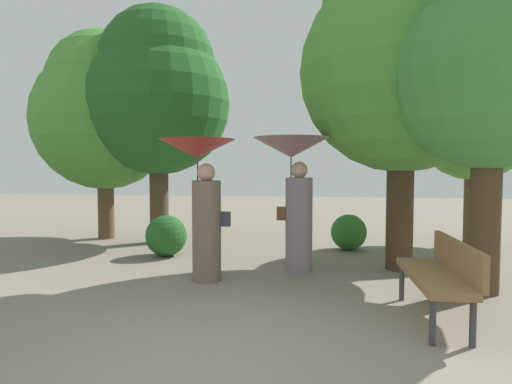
{
  "coord_description": "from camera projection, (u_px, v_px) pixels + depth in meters",
  "views": [
    {
      "loc": [
        0.91,
        -3.29,
        1.59
      ],
      "look_at": [
        0.0,
        3.17,
        1.21
      ],
      "focal_mm": 31.26,
      "sensor_mm": 36.0,
      "label": 1
    }
  ],
  "objects": [
    {
      "name": "bush_behind_bench",
      "position": [
        166.0,
        236.0,
        7.86
      ],
      "size": [
        0.73,
        0.73,
        0.73
      ],
      "primitive_type": "sphere",
      "color": "#235B23",
      "rests_on": "ground"
    },
    {
      "name": "tree_mid_left",
      "position": [
        158.0,
        91.0,
        9.12
      ],
      "size": [
        2.95,
        2.95,
        4.84
      ],
      "color": "#4C3823",
      "rests_on": "ground"
    },
    {
      "name": "tree_far_back",
      "position": [
        490.0,
        55.0,
        5.42
      ],
      "size": [
        2.36,
        2.36,
        4.4
      ],
      "color": "#4C3823",
      "rests_on": "ground"
    },
    {
      "name": "tree_near_right",
      "position": [
        475.0,
        112.0,
        8.87
      ],
      "size": [
        2.33,
        2.33,
        4.06
      ],
      "color": "brown",
      "rests_on": "ground"
    },
    {
      "name": "person_right",
      "position": [
        294.0,
        176.0,
        6.67
      ],
      "size": [
        1.15,
        1.15,
        2.02
      ],
      "rotation": [
        0.0,
        0.0,
        1.67
      ],
      "color": "gray",
      "rests_on": "ground"
    },
    {
      "name": "tree_mid_right",
      "position": [
        403.0,
        53.0,
        6.68
      ],
      "size": [
        3.08,
        3.08,
        5.08
      ],
      "color": "#42301E",
      "rests_on": "ground"
    },
    {
      "name": "bush_path_left",
      "position": [
        349.0,
        232.0,
        8.45
      ],
      "size": [
        0.68,
        0.68,
        0.68
      ],
      "primitive_type": "sphere",
      "color": "#2D6B28",
      "rests_on": "ground"
    },
    {
      "name": "park_bench",
      "position": [
        441.0,
        272.0,
        4.55
      ],
      "size": [
        0.52,
        1.51,
        0.83
      ],
      "rotation": [
        0.0,
        0.0,
        -1.55
      ],
      "color": "#38383D",
      "rests_on": "ground"
    },
    {
      "name": "tree_near_left",
      "position": [
        104.0,
        109.0,
        9.68
      ],
      "size": [
        3.04,
        3.04,
        4.52
      ],
      "color": "brown",
      "rests_on": "ground"
    },
    {
      "name": "person_left",
      "position": [
        202.0,
        185.0,
        6.12
      ],
      "size": [
        1.05,
        1.05,
        1.96
      ],
      "rotation": [
        0.0,
        0.0,
        1.67
      ],
      "color": "#6B5B4C",
      "rests_on": "ground"
    },
    {
      "name": "ground_plane",
      "position": [
        199.0,
        370.0,
        3.47
      ],
      "size": [
        40.0,
        40.0,
        0.0
      ],
      "primitive_type": "plane",
      "color": "gray"
    }
  ]
}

